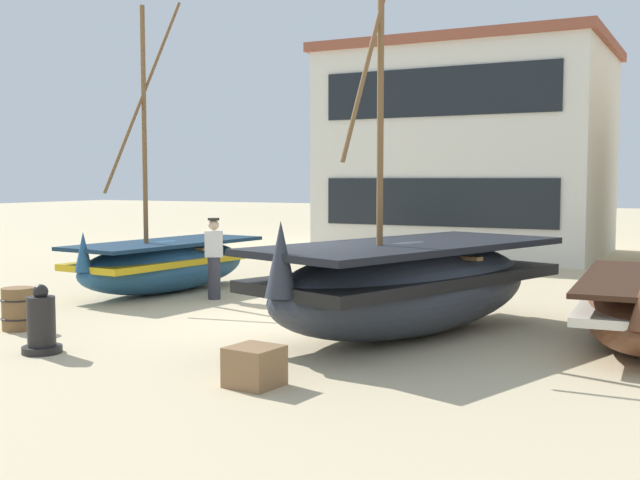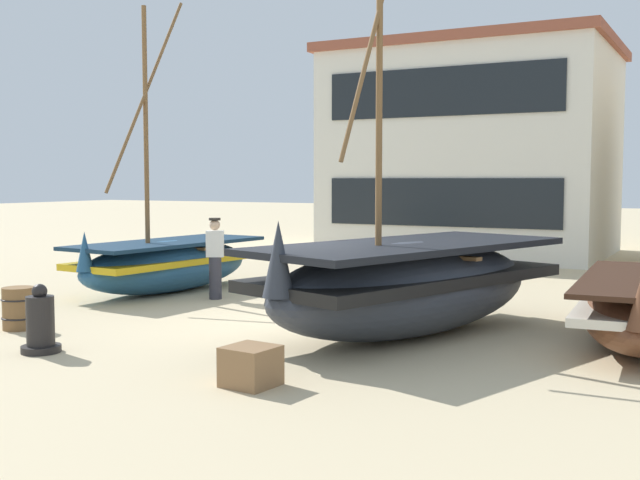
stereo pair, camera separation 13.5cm
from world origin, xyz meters
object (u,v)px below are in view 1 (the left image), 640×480
fisherman_by_hull (214,259)px  cargo_crate (254,366)px  fishing_boat_near_left (165,263)px  fishing_boat_centre_large (408,284)px  capstan_winch (41,325)px  wooden_barrel (18,309)px  harbor_building_main (470,151)px

fisherman_by_hull → cargo_crate: (4.38, -5.39, -0.59)m
fisherman_by_hull → cargo_crate: fisherman_by_hull is taller
fishing_boat_near_left → fishing_boat_centre_large: (6.43, -1.99, 0.19)m
fishing_boat_centre_large → capstan_winch: (-4.16, -3.64, -0.42)m
cargo_crate → fishing_boat_near_left: bearing=135.9°
fishing_boat_near_left → cargo_crate: bearing=-44.1°
fisherman_by_hull → wooden_barrel: fisherman_by_hull is taller
fishing_boat_near_left → fisherman_by_hull: bearing=-12.9°
fishing_boat_near_left → capstan_winch: 6.07m
fisherman_by_hull → capstan_winch: fisherman_by_hull is taller
cargo_crate → capstan_winch: bearing=178.1°
wooden_barrel → fishing_boat_near_left: bearing=97.4°
harbor_building_main → fisherman_by_hull: bearing=-97.7°
wooden_barrel → fisherman_by_hull: bearing=77.2°
wooden_barrel → harbor_building_main: size_ratio=0.08×
fishing_boat_centre_large → cargo_crate: bearing=-97.7°
wooden_barrel → cargo_crate: 5.47m
fishing_boat_centre_large → cargo_crate: size_ratio=12.75×
fisherman_by_hull → harbor_building_main: (1.69, 12.45, 2.59)m
cargo_crate → fisherman_by_hull: bearing=129.1°
capstan_winch → cargo_crate: capstan_winch is taller
capstan_winch → wooden_barrel: 1.99m
fishing_boat_near_left → cargo_crate: size_ratio=10.99×
fishing_boat_centre_large → harbor_building_main: bearing=102.8°
fishing_boat_centre_large → cargo_crate: (-0.50, -3.76, -0.58)m
capstan_winch → fisherman_by_hull: bearing=97.8°
cargo_crate → harbor_building_main: 18.32m
fisherman_by_hull → cargo_crate: bearing=-50.9°
fishing_boat_centre_large → harbor_building_main: fishing_boat_centre_large is taller
fishing_boat_centre_large → fisherman_by_hull: 5.15m
wooden_barrel → cargo_crate: (5.34, -1.18, -0.11)m
cargo_crate → harbor_building_main: size_ratio=0.07×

